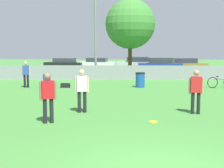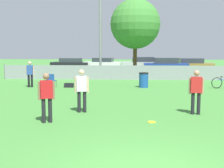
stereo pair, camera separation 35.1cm
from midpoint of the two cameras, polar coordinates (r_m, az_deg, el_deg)
name	(u,v)px [view 1 (the left image)]	position (r m, az deg, el deg)	size (l,w,h in m)	color
fence_backline	(132,73)	(24.05, 3.31, 2.10)	(20.94, 0.07, 1.21)	gray
light_pole	(95,5)	(25.29, -3.47, 14.29)	(0.90, 0.36, 10.06)	gray
tree_near_pole	(130,24)	(26.05, 2.97, 10.89)	(4.10, 4.10, 6.44)	brown
player_defender_red	(48,95)	(10.34, -12.60, -1.90)	(0.52, 0.34, 1.64)	black
player_thrower_red	(196,89)	(11.87, 14.30, -0.86)	(0.54, 0.28, 1.64)	black
player_receiver_white	(82,88)	(11.82, -6.37, -0.72)	(0.54, 0.27, 1.64)	black
spectator_in_blue	(26,73)	(19.98, -15.94, 2.00)	(0.52, 0.22, 1.62)	black
frisbee_disc	(153,122)	(10.46, 6.59, -6.86)	(0.27, 0.27, 0.03)	yellow
folding_chair_sideline	(47,80)	(19.68, -12.22, 0.73)	(0.52, 0.52, 0.85)	#333338
bicycle_sideline	(221,82)	(20.18, 18.80, 0.32)	(1.71, 0.45, 0.73)	black
trash_bin	(140,80)	(19.40, 4.66, 0.76)	(0.59, 0.59, 0.93)	#194C99
gear_bag_sideline	(65,85)	(19.52, -9.04, -0.27)	(0.56, 0.31, 0.28)	black
parked_car_dark	(65,64)	(36.39, -8.95, 3.69)	(4.66, 2.44, 1.27)	black
parked_car_white	(97,64)	(35.77, -3.05, 3.75)	(4.48, 2.27, 1.32)	black
parked_car_silver	(137,64)	(34.18, 4.32, 3.71)	(4.42, 1.87, 1.47)	black
parked_car_blue	(160,65)	(31.63, 8.45, 3.38)	(4.37, 1.74, 1.47)	black
parked_car_tan	(185,65)	(33.75, 12.85, 3.44)	(4.61, 1.91, 1.37)	black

